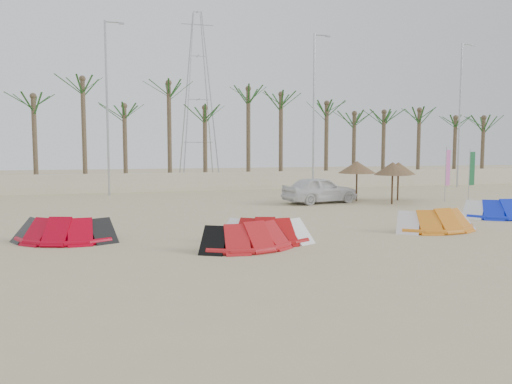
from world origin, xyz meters
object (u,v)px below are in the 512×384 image
object	(u,v)px
kite_red_right	(263,229)
parasol_mid	(393,169)
kite_red_left	(65,228)
kite_orange	(433,219)
parasol_left	(357,167)
kite_red_mid	(248,234)
car	(320,190)
parasol_right	(398,168)
kite_blue	(499,208)

from	to	relation	value
kite_red_right	parasol_mid	size ratio (longest dim) A/B	1.42
kite_red_left	kite_red_right	world-z (taller)	same
kite_orange	parasol_left	xyz separation A→B (m)	(1.85, 10.04, 1.52)
kite_red_mid	kite_red_right	bearing A→B (deg)	47.83
kite_red_left	car	bearing A→B (deg)	33.64
kite_orange	parasol_right	world-z (taller)	parasol_right
kite_red_right	kite_blue	bearing A→B (deg)	13.51
parasol_mid	car	size ratio (longest dim) A/B	0.53
kite_red_left	kite_red_mid	world-z (taller)	same
kite_red_left	kite_blue	distance (m)	18.04
parasol_left	parasol_right	world-z (taller)	parasol_left
kite_orange	parasol_mid	distance (m)	8.59
kite_red_mid	kite_orange	distance (m)	7.64
kite_blue	kite_red_mid	bearing A→B (deg)	-163.99
parasol_mid	kite_red_left	bearing A→B (deg)	-157.27
kite_red_right	kite_blue	world-z (taller)	same
kite_red_mid	parasol_mid	bearing A→B (deg)	41.76
kite_red_mid	kite_orange	xyz separation A→B (m)	(7.51, 1.39, 0.00)
kite_orange	parasol_mid	size ratio (longest dim) A/B	1.56
kite_red_mid	parasol_mid	xyz separation A→B (m)	(10.44, 9.32, 1.52)
kite_red_mid	parasol_right	bearing A→B (deg)	42.91
kite_red_left	parasol_right	distance (m)	19.33
kite_red_mid	car	size ratio (longest dim) A/B	0.82
parasol_left	parasol_mid	xyz separation A→B (m)	(1.07, -2.10, -0.01)
kite_red_left	parasol_left	distance (m)	17.47
kite_red_left	kite_red_right	xyz separation A→B (m)	(6.30, -1.85, -0.00)
kite_blue	parasol_left	distance (m)	8.57
kite_red_left	parasol_right	world-z (taller)	parasol_right
kite_orange	kite_blue	xyz separation A→B (m)	(4.88, 2.17, 0.00)
kite_red_mid	kite_red_right	size ratio (longest dim) A/B	1.08
kite_orange	kite_blue	bearing A→B (deg)	23.98
parasol_left	car	world-z (taller)	parasol_left
kite_red_right	parasol_left	distance (m)	13.86
kite_red_mid	kite_blue	distance (m)	12.89
parasol_left	car	xyz separation A→B (m)	(-2.50, -0.51, -1.21)
kite_red_left	parasol_mid	bearing A→B (deg)	22.73
kite_red_mid	parasol_right	distance (m)	16.12
kite_blue	parasol_right	distance (m)	7.54
kite_orange	parasol_right	bearing A→B (deg)	66.03
kite_red_left	kite_orange	xyz separation A→B (m)	(13.14, -1.21, 0.00)
kite_red_right	parasol_mid	distance (m)	13.09
kite_red_left	kite_blue	xyz separation A→B (m)	(18.02, 0.96, 0.00)
kite_red_left	parasol_left	world-z (taller)	parasol_left
parasol_mid	parasol_right	size ratio (longest dim) A/B	1.03
kite_orange	car	bearing A→B (deg)	93.86
kite_red_right	parasol_left	world-z (taller)	parasol_left
kite_red_left	kite_red_right	distance (m)	6.56
parasol_left	parasol_mid	bearing A→B (deg)	-63.01
kite_red_mid	kite_blue	bearing A→B (deg)	16.01
parasol_left	parasol_right	xyz separation A→B (m)	(2.39, -0.49, -0.06)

